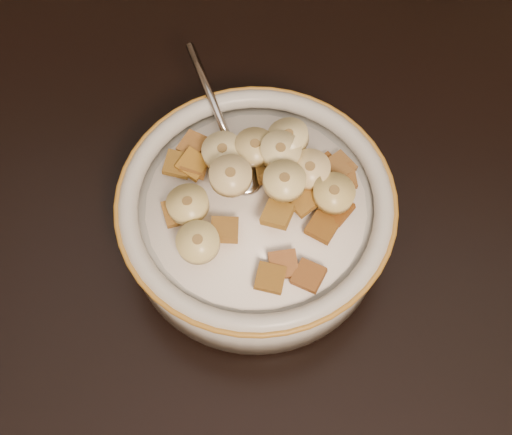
# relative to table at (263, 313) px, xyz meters

# --- Properties ---
(table) EXTENTS (1.42, 0.94, 0.04)m
(table) POSITION_rel_table_xyz_m (0.00, 0.00, 0.00)
(table) COLOR black
(table) RESTS_ON floor
(chair) EXTENTS (0.54, 0.54, 0.94)m
(chair) POSITION_rel_table_xyz_m (0.04, 0.48, -0.26)
(chair) COLOR black
(chair) RESTS_ON floor
(cereal_bowl) EXTENTS (0.20, 0.20, 0.05)m
(cereal_bowl) POSITION_rel_table_xyz_m (-0.01, 0.06, 0.04)
(cereal_bowl) COLOR beige
(cereal_bowl) RESTS_ON table
(milk) EXTENTS (0.17, 0.17, 0.00)m
(milk) POSITION_rel_table_xyz_m (-0.01, 0.06, 0.07)
(milk) COLOR white
(milk) RESTS_ON cereal_bowl
(spoon) EXTENTS (0.06, 0.06, 0.01)m
(spoon) POSITION_rel_table_xyz_m (-0.03, 0.09, 0.07)
(spoon) COLOR #A9A9A9
(spoon) RESTS_ON cereal_bowl
(cereal_square_0) EXTENTS (0.03, 0.03, 0.01)m
(cereal_square_0) POSITION_rel_table_xyz_m (-0.07, 0.10, 0.08)
(cereal_square_0) COLOR #965E30
(cereal_square_0) RESTS_ON milk
(cereal_square_1) EXTENTS (0.02, 0.02, 0.01)m
(cereal_square_1) POSITION_rel_table_xyz_m (-0.03, 0.03, 0.08)
(cereal_square_1) COLOR olive
(cereal_square_1) RESTS_ON milk
(cereal_square_2) EXTENTS (0.02, 0.02, 0.01)m
(cereal_square_2) POSITION_rel_table_xyz_m (0.01, 0.09, 0.08)
(cereal_square_2) COLOR brown
(cereal_square_2) RESTS_ON milk
(cereal_square_3) EXTENTS (0.03, 0.03, 0.01)m
(cereal_square_3) POSITION_rel_table_xyz_m (0.02, 0.06, 0.08)
(cereal_square_3) COLOR #97671E
(cereal_square_3) RESTS_ON milk
(cereal_square_4) EXTENTS (0.02, 0.02, 0.01)m
(cereal_square_4) POSITION_rel_table_xyz_m (0.03, 0.09, 0.08)
(cereal_square_4) COLOR brown
(cereal_square_4) RESTS_ON milk
(cereal_square_5) EXTENTS (0.03, 0.03, 0.01)m
(cereal_square_5) POSITION_rel_table_xyz_m (0.04, 0.04, 0.08)
(cereal_square_5) COLOR brown
(cereal_square_5) RESTS_ON milk
(cereal_square_6) EXTENTS (0.03, 0.03, 0.01)m
(cereal_square_6) POSITION_rel_table_xyz_m (0.05, 0.06, 0.08)
(cereal_square_6) COLOR brown
(cereal_square_6) RESTS_ON milk
(cereal_square_7) EXTENTS (0.03, 0.03, 0.01)m
(cereal_square_7) POSITION_rel_table_xyz_m (-0.06, 0.08, 0.08)
(cereal_square_7) COLOR #8D5B16
(cereal_square_7) RESTS_ON milk
(cereal_square_8) EXTENTS (0.02, 0.02, 0.01)m
(cereal_square_8) POSITION_rel_table_xyz_m (-0.08, 0.08, 0.08)
(cereal_square_8) COLOR brown
(cereal_square_8) RESTS_ON milk
(cereal_square_9) EXTENTS (0.03, 0.03, 0.01)m
(cereal_square_9) POSITION_rel_table_xyz_m (-0.07, 0.04, 0.08)
(cereal_square_9) COLOR #9C6525
(cereal_square_9) RESTS_ON milk
(cereal_square_10) EXTENTS (0.02, 0.02, 0.01)m
(cereal_square_10) POSITION_rel_table_xyz_m (-0.06, 0.09, 0.08)
(cereal_square_10) COLOR brown
(cereal_square_10) RESTS_ON milk
(cereal_square_11) EXTENTS (0.03, 0.03, 0.01)m
(cereal_square_11) POSITION_rel_table_xyz_m (0.04, 0.10, 0.07)
(cereal_square_11) COLOR brown
(cereal_square_11) RESTS_ON milk
(cereal_square_12) EXTENTS (0.03, 0.02, 0.01)m
(cereal_square_12) POSITION_rel_table_xyz_m (0.01, 0.04, 0.09)
(cereal_square_12) COLOR olive
(cereal_square_12) RESTS_ON milk
(cereal_square_13) EXTENTS (0.02, 0.02, 0.01)m
(cereal_square_13) POSITION_rel_table_xyz_m (0.00, -0.00, 0.08)
(cereal_square_13) COLOR brown
(cereal_square_13) RESTS_ON milk
(cereal_square_14) EXTENTS (0.02, 0.02, 0.01)m
(cereal_square_14) POSITION_rel_table_xyz_m (0.02, 0.08, 0.08)
(cereal_square_14) COLOR #9C691D
(cereal_square_14) RESTS_ON milk
(cereal_square_15) EXTENTS (0.02, 0.03, 0.01)m
(cereal_square_15) POSITION_rel_table_xyz_m (0.01, 0.01, 0.08)
(cereal_square_15) COLOR #9A5E2D
(cereal_square_15) RESTS_ON milk
(cereal_square_16) EXTENTS (0.03, 0.03, 0.01)m
(cereal_square_16) POSITION_rel_table_xyz_m (0.00, 0.07, 0.09)
(cereal_square_16) COLOR brown
(cereal_square_16) RESTS_ON milk
(cereal_square_17) EXTENTS (0.03, 0.02, 0.01)m
(cereal_square_17) POSITION_rel_table_xyz_m (-0.00, 0.08, 0.09)
(cereal_square_17) COLOR brown
(cereal_square_17) RESTS_ON milk
(cereal_square_18) EXTENTS (0.03, 0.03, 0.01)m
(cereal_square_18) POSITION_rel_table_xyz_m (-0.00, 0.10, 0.08)
(cereal_square_18) COLOR brown
(cereal_square_18) RESTS_ON milk
(cereal_square_19) EXTENTS (0.02, 0.02, 0.01)m
(cereal_square_19) POSITION_rel_table_xyz_m (0.05, 0.09, 0.07)
(cereal_square_19) COLOR brown
(cereal_square_19) RESTS_ON milk
(cereal_square_20) EXTENTS (0.02, 0.02, 0.01)m
(cereal_square_20) POSITION_rel_table_xyz_m (-0.01, 0.11, 0.08)
(cereal_square_20) COLOR olive
(cereal_square_20) RESTS_ON milk
(cereal_square_21) EXTENTS (0.03, 0.03, 0.01)m
(cereal_square_21) POSITION_rel_table_xyz_m (0.05, 0.10, 0.08)
(cereal_square_21) COLOR brown
(cereal_square_21) RESTS_ON milk
(cereal_square_22) EXTENTS (0.03, 0.03, 0.01)m
(cereal_square_22) POSITION_rel_table_xyz_m (0.03, 0.00, 0.08)
(cereal_square_22) COLOR brown
(cereal_square_22) RESTS_ON milk
(banana_slice_0) EXTENTS (0.04, 0.04, 0.01)m
(banana_slice_0) POSITION_rel_table_xyz_m (-0.02, 0.10, 0.09)
(banana_slice_0) COLOR tan
(banana_slice_0) RESTS_ON milk
(banana_slice_1) EXTENTS (0.04, 0.04, 0.01)m
(banana_slice_1) POSITION_rel_table_xyz_m (0.04, 0.07, 0.09)
(banana_slice_1) COLOR #CCBA68
(banana_slice_1) RESTS_ON milk
(banana_slice_2) EXTENTS (0.04, 0.04, 0.02)m
(banana_slice_2) POSITION_rel_table_xyz_m (0.01, 0.11, 0.09)
(banana_slice_2) COLOR beige
(banana_slice_2) RESTS_ON milk
(banana_slice_3) EXTENTS (0.04, 0.04, 0.01)m
(banana_slice_3) POSITION_rel_table_xyz_m (0.03, 0.08, 0.09)
(banana_slice_3) COLOR #EECA7E
(banana_slice_3) RESTS_ON milk
(banana_slice_4) EXTENTS (0.03, 0.03, 0.01)m
(banana_slice_4) POSITION_rel_table_xyz_m (-0.05, 0.02, 0.09)
(banana_slice_4) COLOR #DDCF6D
(banana_slice_4) RESTS_ON milk
(banana_slice_5) EXTENTS (0.04, 0.04, 0.01)m
(banana_slice_5) POSITION_rel_table_xyz_m (0.01, 0.06, 0.10)
(banana_slice_5) COLOR #F6D079
(banana_slice_5) RESTS_ON milk
(banana_slice_6) EXTENTS (0.04, 0.04, 0.01)m
(banana_slice_6) POSITION_rel_table_xyz_m (-0.06, 0.05, 0.09)
(banana_slice_6) COLOR #E5D284
(banana_slice_6) RESTS_ON milk
(banana_slice_7) EXTENTS (0.04, 0.04, 0.01)m
(banana_slice_7) POSITION_rel_table_xyz_m (0.00, 0.09, 0.10)
(banana_slice_7) COLOR beige
(banana_slice_7) RESTS_ON milk
(banana_slice_8) EXTENTS (0.04, 0.04, 0.01)m
(banana_slice_8) POSITION_rel_table_xyz_m (-0.03, 0.06, 0.10)
(banana_slice_8) COLOR #D8BC7E
(banana_slice_8) RESTS_ON milk
(banana_slice_9) EXTENTS (0.04, 0.04, 0.01)m
(banana_slice_9) POSITION_rel_table_xyz_m (-0.04, 0.09, 0.09)
(banana_slice_9) COLOR #F4E293
(banana_slice_9) RESTS_ON milk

